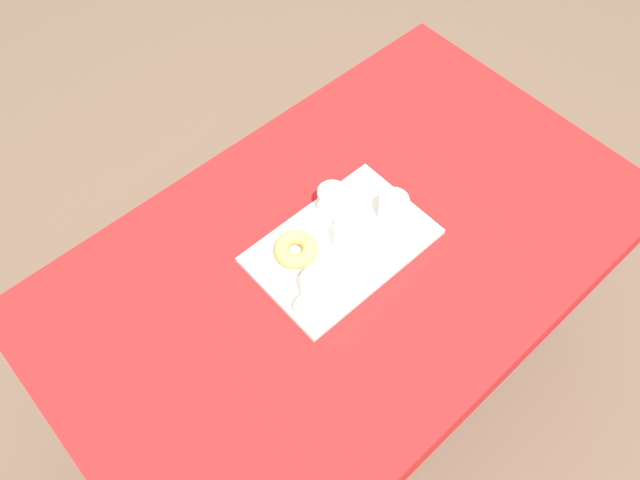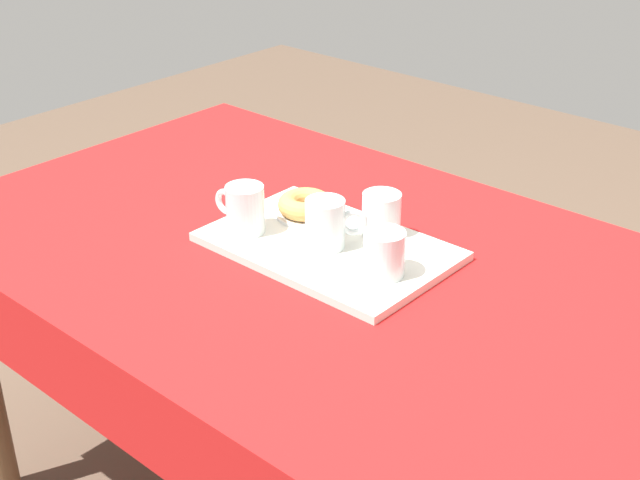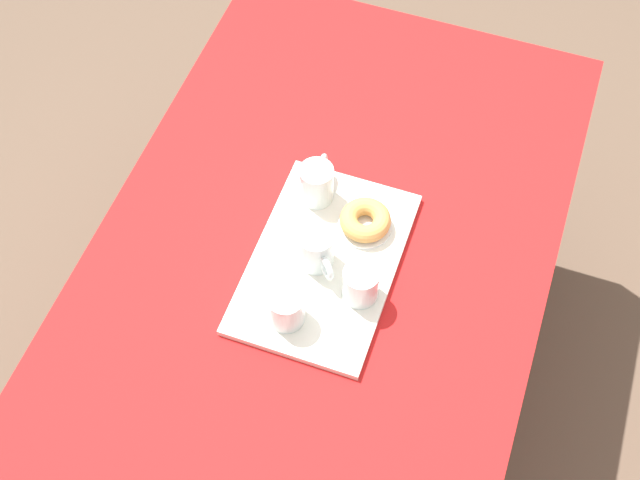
{
  "view_description": "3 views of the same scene",
  "coord_description": "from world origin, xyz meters",
  "px_view_note": "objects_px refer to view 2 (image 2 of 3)",
  "views": [
    {
      "loc": [
        -0.6,
        -0.56,
        2.07
      ],
      "look_at": [
        -0.05,
        0.05,
        0.77
      ],
      "focal_mm": 35.12,
      "sensor_mm": 36.0,
      "label": 1
    },
    {
      "loc": [
        0.93,
        -1.06,
        1.5
      ],
      "look_at": [
        -0.01,
        0.0,
        0.76
      ],
      "focal_mm": 48.95,
      "sensor_mm": 36.0,
      "label": 2
    },
    {
      "loc": [
        0.85,
        0.31,
        2.25
      ],
      "look_at": [
        -0.03,
        -0.0,
        0.79
      ],
      "focal_mm": 48.01,
      "sensor_mm": 36.0,
      "label": 3
    }
  ],
  "objects_px": {
    "serving_tray": "(328,246)",
    "water_glass_near": "(384,256)",
    "tea_mug_right": "(244,210)",
    "sugar_donut_left": "(305,204)",
    "dining_table": "(325,298)",
    "tea_mug_left": "(328,225)",
    "water_glass_far": "(381,216)",
    "donut_plate_left": "(305,215)"
  },
  "relations": [
    {
      "from": "serving_tray",
      "to": "water_glass_far",
      "type": "xyz_separation_m",
      "value": [
        0.05,
        0.09,
        0.04
      ]
    },
    {
      "from": "tea_mug_left",
      "to": "water_glass_far",
      "type": "height_order",
      "value": "tea_mug_left"
    },
    {
      "from": "serving_tray",
      "to": "donut_plate_left",
      "type": "relative_size",
      "value": 3.92
    },
    {
      "from": "serving_tray",
      "to": "water_glass_near",
      "type": "bearing_deg",
      "value": -10.19
    },
    {
      "from": "water_glass_far",
      "to": "sugar_donut_left",
      "type": "distance_m",
      "value": 0.16
    },
    {
      "from": "tea_mug_right",
      "to": "water_glass_far",
      "type": "xyz_separation_m",
      "value": [
        0.2,
        0.16,
        -0.01
      ]
    },
    {
      "from": "water_glass_far",
      "to": "donut_plate_left",
      "type": "bearing_deg",
      "value": -165.67
    },
    {
      "from": "serving_tray",
      "to": "sugar_donut_left",
      "type": "relative_size",
      "value": 4.14
    },
    {
      "from": "water_glass_far",
      "to": "donut_plate_left",
      "type": "height_order",
      "value": "water_glass_far"
    },
    {
      "from": "tea_mug_right",
      "to": "water_glass_far",
      "type": "distance_m",
      "value": 0.26
    },
    {
      "from": "tea_mug_right",
      "to": "sugar_donut_left",
      "type": "relative_size",
      "value": 1.03
    },
    {
      "from": "tea_mug_right",
      "to": "water_glass_near",
      "type": "distance_m",
      "value": 0.3
    },
    {
      "from": "water_glass_near",
      "to": "donut_plate_left",
      "type": "distance_m",
      "value": 0.27
    },
    {
      "from": "tea_mug_right",
      "to": "water_glass_near",
      "type": "height_order",
      "value": "tea_mug_right"
    },
    {
      "from": "serving_tray",
      "to": "water_glass_near",
      "type": "distance_m",
      "value": 0.16
    },
    {
      "from": "tea_mug_left",
      "to": "water_glass_far",
      "type": "xyz_separation_m",
      "value": [
        0.04,
        0.11,
        -0.01
      ]
    },
    {
      "from": "serving_tray",
      "to": "tea_mug_right",
      "type": "distance_m",
      "value": 0.17
    },
    {
      "from": "dining_table",
      "to": "tea_mug_right",
      "type": "height_order",
      "value": "tea_mug_right"
    },
    {
      "from": "water_glass_near",
      "to": "dining_table",
      "type": "bearing_deg",
      "value": 175.82
    },
    {
      "from": "water_glass_far",
      "to": "sugar_donut_left",
      "type": "xyz_separation_m",
      "value": [
        -0.16,
        -0.04,
        -0.01
      ]
    },
    {
      "from": "serving_tray",
      "to": "tea_mug_left",
      "type": "xyz_separation_m",
      "value": [
        0.01,
        -0.01,
        0.05
      ]
    },
    {
      "from": "dining_table",
      "to": "water_glass_near",
      "type": "height_order",
      "value": "water_glass_near"
    },
    {
      "from": "serving_tray",
      "to": "tea_mug_right",
      "type": "bearing_deg",
      "value": -154.94
    },
    {
      "from": "serving_tray",
      "to": "dining_table",
      "type": "bearing_deg",
      "value": -70.28
    },
    {
      "from": "water_glass_near",
      "to": "serving_tray",
      "type": "bearing_deg",
      "value": 169.81
    },
    {
      "from": "dining_table",
      "to": "serving_tray",
      "type": "height_order",
      "value": "serving_tray"
    },
    {
      "from": "tea_mug_left",
      "to": "sugar_donut_left",
      "type": "bearing_deg",
      "value": 150.39
    },
    {
      "from": "tea_mug_left",
      "to": "sugar_donut_left",
      "type": "relative_size",
      "value": 0.87
    },
    {
      "from": "sugar_donut_left",
      "to": "dining_table",
      "type": "bearing_deg",
      "value": -31.8
    },
    {
      "from": "serving_tray",
      "to": "sugar_donut_left",
      "type": "height_order",
      "value": "sugar_donut_left"
    },
    {
      "from": "serving_tray",
      "to": "tea_mug_right",
      "type": "xyz_separation_m",
      "value": [
        -0.15,
        -0.07,
        0.05
      ]
    },
    {
      "from": "serving_tray",
      "to": "tea_mug_left",
      "type": "height_order",
      "value": "tea_mug_left"
    },
    {
      "from": "serving_tray",
      "to": "tea_mug_left",
      "type": "distance_m",
      "value": 0.05
    },
    {
      "from": "tea_mug_right",
      "to": "water_glass_near",
      "type": "relative_size",
      "value": 1.36
    },
    {
      "from": "dining_table",
      "to": "tea_mug_right",
      "type": "xyz_separation_m",
      "value": [
        -0.15,
        -0.05,
        0.15
      ]
    },
    {
      "from": "serving_tray",
      "to": "tea_mug_left",
      "type": "relative_size",
      "value": 4.73
    },
    {
      "from": "tea_mug_right",
      "to": "sugar_donut_left",
      "type": "bearing_deg",
      "value": 70.82
    },
    {
      "from": "dining_table",
      "to": "tea_mug_left",
      "type": "relative_size",
      "value": 16.42
    },
    {
      "from": "serving_tray",
      "to": "water_glass_far",
      "type": "relative_size",
      "value": 5.46
    },
    {
      "from": "serving_tray",
      "to": "donut_plate_left",
      "type": "bearing_deg",
      "value": 153.43
    },
    {
      "from": "tea_mug_left",
      "to": "water_glass_far",
      "type": "relative_size",
      "value": 1.15
    },
    {
      "from": "serving_tray",
      "to": "sugar_donut_left",
      "type": "distance_m",
      "value": 0.12
    }
  ]
}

